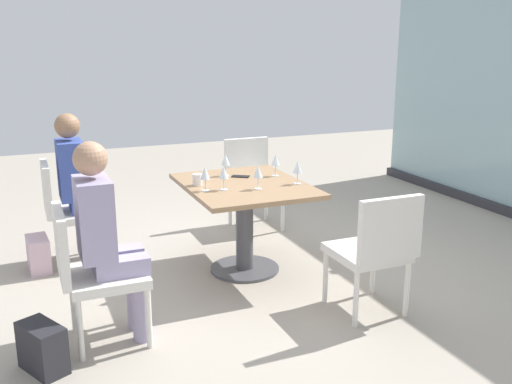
# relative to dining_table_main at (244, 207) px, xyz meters

# --- Properties ---
(ground_plane) EXTENTS (12.00, 12.00, 0.00)m
(ground_plane) POSITION_rel_dining_table_main_xyz_m (0.00, 0.00, -0.54)
(ground_plane) COLOR #A89E8E
(dining_table_main) EXTENTS (1.15, 0.92, 0.73)m
(dining_table_main) POSITION_rel_dining_table_main_xyz_m (0.00, 0.00, 0.00)
(dining_table_main) COLOR #997551
(dining_table_main) RESTS_ON ground_plane
(chair_front_left) EXTENTS (0.46, 0.50, 0.87)m
(chair_front_left) POSITION_rel_dining_table_main_xyz_m (-0.72, -1.29, -0.04)
(chair_front_left) COLOR silver
(chair_front_left) RESTS_ON ground_plane
(chair_front_right) EXTENTS (0.46, 0.50, 0.87)m
(chair_front_right) POSITION_rel_dining_table_main_xyz_m (0.72, -1.29, -0.04)
(chair_front_right) COLOR silver
(chair_front_right) RESTS_ON ground_plane
(chair_far_right) EXTENTS (0.50, 0.46, 0.87)m
(chair_far_right) POSITION_rel_dining_table_main_xyz_m (1.08, 0.51, -0.04)
(chair_far_right) COLOR silver
(chair_far_right) RESTS_ON ground_plane
(chair_far_left) EXTENTS (0.50, 0.46, 0.87)m
(chair_far_left) POSITION_rel_dining_table_main_xyz_m (-1.08, 0.51, -0.04)
(chair_far_left) COLOR silver
(chair_far_left) RESTS_ON ground_plane
(person_front_left) EXTENTS (0.34, 0.39, 1.26)m
(person_front_left) POSITION_rel_dining_table_main_xyz_m (-0.72, -1.18, 0.16)
(person_front_left) COLOR #384C9E
(person_front_left) RESTS_ON ground_plane
(person_front_right) EXTENTS (0.34, 0.39, 1.26)m
(person_front_right) POSITION_rel_dining_table_main_xyz_m (0.72, -1.18, 0.16)
(person_front_right) COLOR #9E93B7
(person_front_right) RESTS_ON ground_plane
(wine_glass_0) EXTENTS (0.07, 0.07, 0.18)m
(wine_glass_0) POSITION_rel_dining_table_main_xyz_m (-0.31, -0.04, 0.32)
(wine_glass_0) COLOR silver
(wine_glass_0) RESTS_ON dining_table_main
(wine_glass_1) EXTENTS (0.07, 0.07, 0.18)m
(wine_glass_1) POSITION_rel_dining_table_main_xyz_m (0.10, -0.35, 0.32)
(wine_glass_1) COLOR silver
(wine_glass_1) RESTS_ON dining_table_main
(wine_glass_2) EXTENTS (0.07, 0.07, 0.18)m
(wine_glass_2) POSITION_rel_dining_table_main_xyz_m (-0.14, 0.34, 0.32)
(wine_glass_2) COLOR silver
(wine_glass_2) RESTS_ON dining_table_main
(wine_glass_3) EXTENTS (0.07, 0.07, 0.18)m
(wine_glass_3) POSITION_rel_dining_table_main_xyz_m (0.20, 0.03, 0.32)
(wine_glass_3) COLOR silver
(wine_glass_3) RESTS_ON dining_table_main
(wine_glass_4) EXTENTS (0.07, 0.07, 0.18)m
(wine_glass_4) POSITION_rel_dining_table_main_xyz_m (0.13, -0.22, 0.32)
(wine_glass_4) COLOR silver
(wine_glass_4) RESTS_ON dining_table_main
(wine_glass_5) EXTENTS (0.07, 0.07, 0.18)m
(wine_glass_5) POSITION_rel_dining_table_main_xyz_m (0.17, 0.38, 0.32)
(wine_glass_5) COLOR silver
(wine_glass_5) RESTS_ON dining_table_main
(coffee_cup) EXTENTS (0.08, 0.08, 0.09)m
(coffee_cup) POSITION_rel_dining_table_main_xyz_m (-0.09, -0.36, 0.24)
(coffee_cup) COLOR white
(coffee_cup) RESTS_ON dining_table_main
(cell_phone_on_table) EXTENTS (0.14, 0.16, 0.01)m
(cell_phone_on_table) POSITION_rel_dining_table_main_xyz_m (-0.22, 0.05, 0.20)
(cell_phone_on_table) COLOR black
(cell_phone_on_table) RESTS_ON dining_table_main
(handbag_0) EXTENTS (0.31, 0.18, 0.28)m
(handbag_0) POSITION_rel_dining_table_main_xyz_m (-0.64, -1.55, -0.40)
(handbag_0) COLOR beige
(handbag_0) RESTS_ON ground_plane
(handbag_1) EXTENTS (0.34, 0.28, 0.28)m
(handbag_1) POSITION_rel_dining_table_main_xyz_m (0.93, -1.60, -0.40)
(handbag_1) COLOR #232328
(handbag_1) RESTS_ON ground_plane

